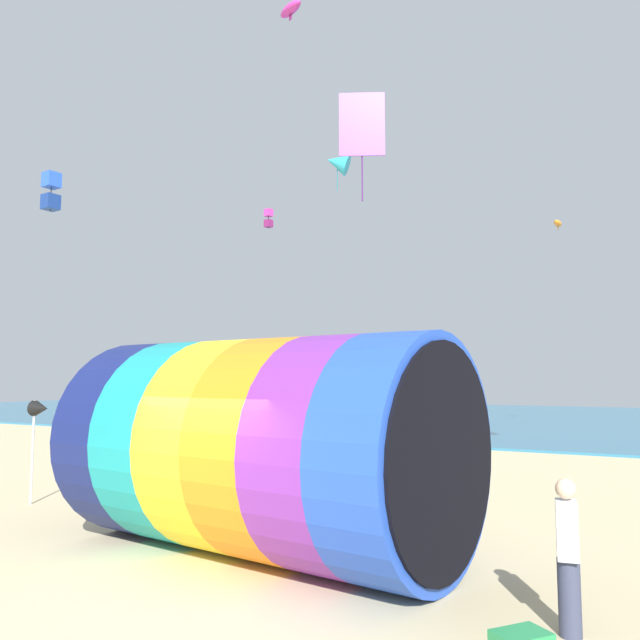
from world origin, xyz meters
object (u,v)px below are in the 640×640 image
object	(u,v)px
kite_cyan_delta	(337,163)
kite_orange_parafoil	(558,223)
kite_magenta_parafoil	(291,9)
beach_flag	(40,412)
kite_handler	(568,555)
giant_inflatable_tube	(261,445)
kite_purple_diamond	(362,125)
kite_magenta_box	(269,218)
kite_blue_box	(51,191)

from	to	relation	value
kite_cyan_delta	kite_orange_parafoil	world-z (taller)	kite_cyan_delta
kite_magenta_parafoil	beach_flag	distance (m)	14.80
kite_handler	kite_magenta_parafoil	size ratio (longest dim) A/B	1.43
kite_handler	beach_flag	distance (m)	11.42
giant_inflatable_tube	beach_flag	size ratio (longest dim) A/B	2.95
giant_inflatable_tube	kite_purple_diamond	bearing A→B (deg)	87.73
kite_purple_diamond	kite_magenta_box	bearing A→B (deg)	131.97
kite_handler	kite_cyan_delta	world-z (taller)	kite_cyan_delta
giant_inflatable_tube	kite_handler	distance (m)	4.86
kite_handler	beach_flag	world-z (taller)	beach_flag
kite_cyan_delta	kite_purple_diamond	xyz separation A→B (m)	(5.35, -9.32, -2.98)
kite_blue_box	beach_flag	distance (m)	6.49
giant_inflatable_tube	kite_magenta_box	world-z (taller)	kite_magenta_box
beach_flag	kite_magenta_parafoil	bearing A→B (deg)	73.74
kite_blue_box	kite_magenta_box	xyz separation A→B (m)	(-0.25, 11.13, 1.84)
kite_purple_diamond	kite_magenta_parafoil	bearing A→B (deg)	135.77
kite_purple_diamond	kite_handler	bearing A→B (deg)	-45.37
kite_magenta_parafoil	kite_orange_parafoil	world-z (taller)	kite_magenta_parafoil
kite_cyan_delta	kite_orange_parafoil	xyz separation A→B (m)	(7.86, 2.02, -2.95)
kite_blue_box	kite_cyan_delta	world-z (taller)	kite_cyan_delta
kite_purple_diamond	kite_blue_box	bearing A→B (deg)	-173.70
kite_cyan_delta	kite_magenta_parafoil	bearing A→B (deg)	-80.91
kite_handler	kite_blue_box	world-z (taller)	kite_blue_box
kite_blue_box	kite_orange_parafoil	bearing A→B (deg)	47.26
giant_inflatable_tube	kite_cyan_delta	bearing A→B (deg)	111.93
beach_flag	giant_inflatable_tube	bearing A→B (deg)	-7.76
kite_handler	kite_purple_diamond	xyz separation A→B (m)	(-4.54, 4.60, 7.45)
kite_magenta_parafoil	kite_cyan_delta	distance (m)	6.05
kite_purple_diamond	beach_flag	distance (m)	9.56
kite_blue_box	kite_cyan_delta	xyz separation A→B (m)	(3.53, 10.30, 3.42)
kite_purple_diamond	beach_flag	world-z (taller)	kite_purple_diamond
kite_magenta_box	kite_orange_parafoil	bearing A→B (deg)	5.86
kite_magenta_parafoil	kite_cyan_delta	bearing A→B (deg)	99.09
kite_magenta_box	beach_flag	bearing A→B (deg)	-79.18
kite_magenta_parafoil	beach_flag	world-z (taller)	kite_magenta_parafoil
kite_blue_box	kite_handler	bearing A→B (deg)	-15.08
giant_inflatable_tube	kite_magenta_parafoil	distance (m)	15.99
kite_handler	kite_magenta_parafoil	world-z (taller)	kite_magenta_parafoil
kite_cyan_delta	kite_orange_parafoil	bearing A→B (deg)	14.43
kite_cyan_delta	kite_purple_diamond	bearing A→B (deg)	-60.13
kite_orange_parafoil	beach_flag	xyz separation A→B (m)	(-9.17, -14.07, -6.31)
kite_blue_box	kite_magenta_parafoil	world-z (taller)	kite_magenta_parafoil
kite_orange_parafoil	beach_flag	bearing A→B (deg)	-123.11
kite_purple_diamond	kite_orange_parafoil	size ratio (longest dim) A/B	3.57
kite_blue_box	kite_purple_diamond	world-z (taller)	kite_purple_diamond
giant_inflatable_tube	kite_magenta_box	distance (m)	18.27
giant_inflatable_tube	kite_cyan_delta	size ratio (longest dim) A/B	3.98
beach_flag	kite_orange_parafoil	bearing A→B (deg)	56.89
kite_handler	kite_orange_parafoil	world-z (taller)	kite_orange_parafoil
giant_inflatable_tube	kite_handler	world-z (taller)	giant_inflatable_tube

